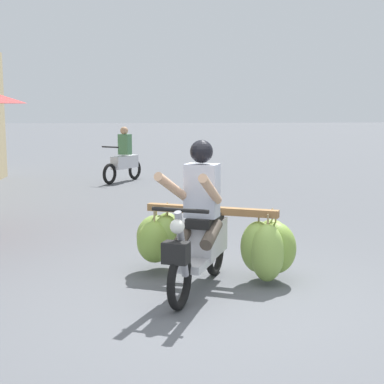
{
  "coord_description": "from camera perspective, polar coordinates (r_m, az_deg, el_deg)",
  "views": [
    {
      "loc": [
        -0.58,
        -5.4,
        1.93
      ],
      "look_at": [
        -0.08,
        1.45,
        0.9
      ],
      "focal_mm": 54.09,
      "sensor_mm": 36.0,
      "label": 1
    }
  ],
  "objects": [
    {
      "name": "motorbike_distant_ahead_left",
      "position": [
        14.87,
        -6.72,
        3.21
      ],
      "size": [
        0.96,
        1.41,
        1.4
      ],
      "color": "black",
      "rests_on": "ground"
    },
    {
      "name": "ground_plane",
      "position": [
        5.76,
        1.87,
        -11.03
      ],
      "size": [
        120.0,
        120.0,
        0.0
      ],
      "primitive_type": "plane",
      "color": "#56595E"
    },
    {
      "name": "motorbike_main_loaded",
      "position": [
        6.4,
        2.05,
        -4.53
      ],
      "size": [
        1.91,
        1.97,
        1.58
      ],
      "color": "black",
      "rests_on": "ground"
    }
  ]
}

